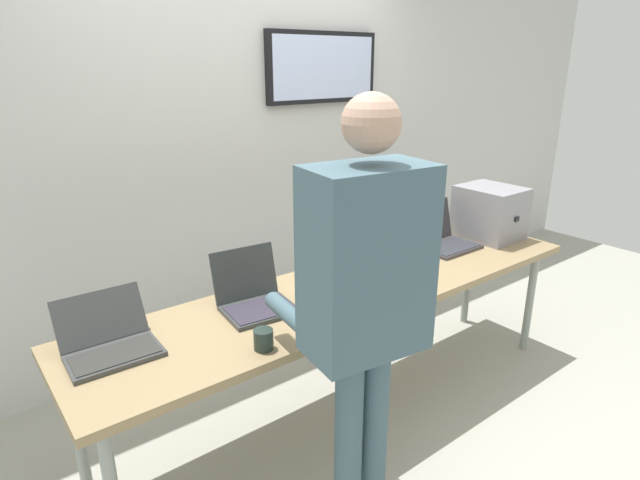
# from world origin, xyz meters

# --- Properties ---
(ground) EXTENTS (8.00, 8.00, 0.04)m
(ground) POSITION_xyz_m (0.00, 0.00, -0.02)
(ground) COLOR #A2A194
(back_wall) EXTENTS (8.00, 0.11, 2.58)m
(back_wall) POSITION_xyz_m (0.01, 1.13, 1.30)
(back_wall) COLOR silver
(back_wall) RESTS_ON ground
(workbench) EXTENTS (2.93, 0.70, 0.76)m
(workbench) POSITION_xyz_m (0.00, 0.00, 0.71)
(workbench) COLOR #967D56
(workbench) RESTS_ON ground
(equipment_box) EXTENTS (0.34, 0.40, 0.34)m
(equipment_box) POSITION_xyz_m (1.25, 0.05, 0.93)
(equipment_box) COLOR gray
(equipment_box) RESTS_ON workbench
(laptop_station_0) EXTENTS (0.36, 0.34, 0.21)m
(laptop_station_0) POSITION_xyz_m (-1.21, 0.12, 0.81)
(laptop_station_0) COLOR #3A3C3C
(laptop_station_0) RESTS_ON workbench
(laptop_station_1) EXTENTS (0.36, 0.36, 0.27)m
(laptop_station_1) POSITION_xyz_m (-0.54, 0.10, 0.82)
(laptop_station_1) COLOR #353939
(laptop_station_1) RESTS_ON workbench
(laptop_station_2) EXTENTS (0.31, 0.30, 0.25)m
(laptop_station_2) POSITION_xyz_m (0.16, 0.12, 0.82)
(laptop_station_2) COLOR #33343A
(laptop_station_2) RESTS_ON workbench
(laptop_station_3) EXTENTS (0.37, 0.33, 0.27)m
(laptop_station_3) POSITION_xyz_m (0.85, 0.12, 0.82)
(laptop_station_3) COLOR #393538
(laptop_station_3) RESTS_ON workbench
(person) EXTENTS (0.49, 0.63, 1.79)m
(person) POSITION_xyz_m (-0.50, -0.62, 1.09)
(person) COLOR #45606B
(person) RESTS_ON ground
(coffee_mug) EXTENTS (0.08, 0.08, 0.09)m
(coffee_mug) POSITION_xyz_m (-0.71, -0.25, 0.80)
(coffee_mug) COLOR #22312B
(coffee_mug) RESTS_ON workbench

